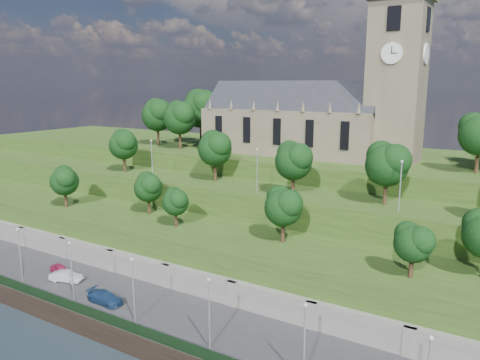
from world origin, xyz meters
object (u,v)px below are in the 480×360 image
Objects in this scene: car_left at (60,270)px; car_middle at (66,276)px; church at (317,113)px; car_right at (105,297)px.

car_middle is at bearing -99.72° from car_left.
church is 48.60m from car_left.
church is 7.95× the size of car_right.
car_left is 0.79× the size of car_right.
church is 47.36m from car_right.
car_right is at bearing -119.32° from car_middle.
car_left is at bearing 47.93° from car_middle.
car_right is (9.05, -1.69, -0.01)m from car_middle.
car_right is (11.77, -2.86, 0.05)m from car_left.
car_right is at bearing -90.07° from car_left.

